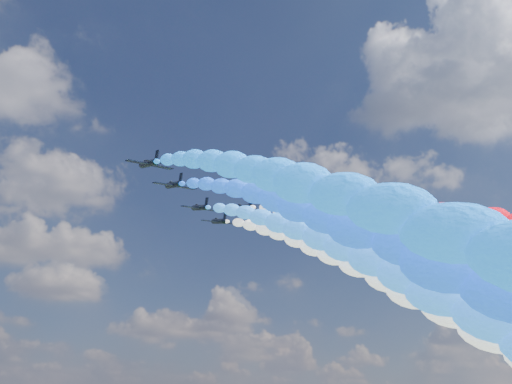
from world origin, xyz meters
TOP-DOWN VIEW (x-y plane):
  - jet_0 at (-29.73, -6.19)m, footprint 9.88×13.26m
  - trail_0 at (-29.73, -54.96)m, footprint 6.42×93.63m
  - jet_1 at (-20.91, 3.17)m, footprint 9.67×13.10m
  - trail_1 at (-20.91, -45.60)m, footprint 6.42×93.63m
  - jet_2 at (-9.54, 15.52)m, footprint 9.75×13.16m
  - trail_2 at (-9.54, -33.25)m, footprint 6.42×93.63m
  - jet_3 at (-0.13, 10.60)m, footprint 9.95×13.30m
  - trail_3 at (-0.13, -38.17)m, footprint 6.42×93.63m
  - jet_4 at (-0.60, 23.94)m, footprint 10.29×13.54m
  - trail_4 at (-0.60, -24.83)m, footprint 6.42×93.63m
  - jet_5 at (11.22, 13.25)m, footprint 9.54×13.01m
  - trail_5 at (11.22, -35.52)m, footprint 6.42×93.63m
  - jet_6 at (22.59, 2.80)m, footprint 9.92×13.28m
  - trail_6 at (22.59, -45.97)m, footprint 6.42×93.63m
  - jet_7 at (30.24, -6.45)m, footprint 9.79×13.19m

SIDE VIEW (x-z plane):
  - trail_0 at x=-29.73m, z-range 45.01..91.47m
  - trail_1 at x=-20.91m, z-range 45.01..91.47m
  - trail_2 at x=-9.54m, z-range 45.01..91.47m
  - trail_3 at x=-0.13m, z-range 45.01..91.47m
  - trail_4 at x=-0.60m, z-range 45.01..91.47m
  - trail_5 at x=11.22m, z-range 45.01..91.47m
  - trail_6 at x=22.59m, z-range 45.01..91.47m
  - jet_0 at x=-29.73m, z-range 86.67..92.67m
  - jet_1 at x=-20.91m, z-range 86.67..92.67m
  - jet_2 at x=-9.54m, z-range 86.67..92.67m
  - jet_3 at x=-0.13m, z-range 86.67..92.67m
  - jet_4 at x=-0.60m, z-range 86.67..92.67m
  - jet_5 at x=11.22m, z-range 86.67..92.67m
  - jet_6 at x=22.59m, z-range 86.67..92.67m
  - jet_7 at x=30.24m, z-range 86.67..92.67m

